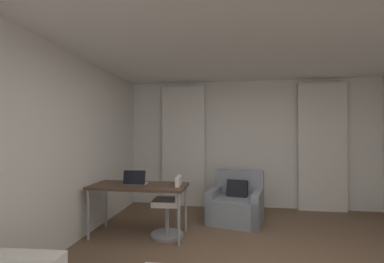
# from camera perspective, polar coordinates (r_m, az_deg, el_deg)

# --- Properties ---
(wall_window) EXTENTS (5.12, 0.06, 2.60)m
(wall_window) POSITION_cam_1_polar(r_m,az_deg,el_deg) (5.72, 12.10, -2.51)
(wall_window) COLOR silver
(wall_window) RESTS_ON ground
(wall_left) EXTENTS (0.06, 6.12, 2.60)m
(wall_left) POSITION_cam_1_polar(r_m,az_deg,el_deg) (3.45, -30.63, -3.78)
(wall_left) COLOR silver
(wall_left) RESTS_ON ground
(ceiling) EXTENTS (5.12, 6.12, 0.06)m
(ceiling) POSITION_cam_1_polar(r_m,az_deg,el_deg) (2.92, 16.08, 22.24)
(ceiling) COLOR white
(ceiling) RESTS_ON wall_left
(curtain_left_panel) EXTENTS (0.90, 0.06, 2.50)m
(curtain_left_panel) POSITION_cam_1_polar(r_m,az_deg,el_deg) (5.67, -1.85, -3.04)
(curtain_left_panel) COLOR silver
(curtain_left_panel) RESTS_ON ground
(curtain_right_panel) EXTENTS (0.90, 0.06, 2.50)m
(curtain_right_panel) POSITION_cam_1_polar(r_m,az_deg,el_deg) (5.84, 25.79, -2.92)
(curtain_right_panel) COLOR silver
(curtain_right_panel) RESTS_ON ground
(armchair) EXTENTS (1.01, 0.96, 0.84)m
(armchair) POSITION_cam_1_polar(r_m,az_deg,el_deg) (4.86, 9.32, -15.06)
(armchair) COLOR gray
(armchair) RESTS_ON ground
(desk) EXTENTS (1.40, 0.64, 0.75)m
(desk) POSITION_cam_1_polar(r_m,az_deg,el_deg) (4.15, -11.11, -11.79)
(desk) COLOR #4C3828
(desk) RESTS_ON ground
(desk_chair) EXTENTS (0.48, 0.48, 0.88)m
(desk_chair) POSITION_cam_1_polar(r_m,az_deg,el_deg) (4.13, -4.70, -16.07)
(desk_chair) COLOR gray
(desk_chair) RESTS_ON ground
(laptop) EXTENTS (0.34, 0.27, 0.22)m
(laptop) POSITION_cam_1_polar(r_m,az_deg,el_deg) (4.15, -11.81, -10.29)
(laptop) COLOR #ADADB2
(laptop) RESTS_ON desk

